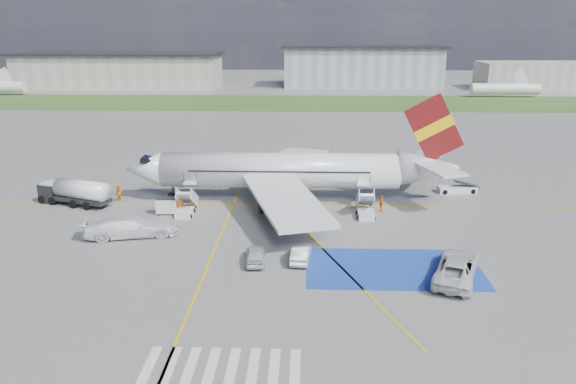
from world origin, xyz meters
name	(u,v)px	position (x,y,z in m)	size (l,w,h in m)	color
ground	(272,248)	(0.00, 0.00, 0.00)	(400.00, 400.00, 0.00)	#60605E
grass_strip	(295,103)	(0.00, 95.00, 0.01)	(400.00, 30.00, 0.01)	#2D4C1E
taxiway_line_main	(279,205)	(0.00, 12.00, 0.01)	(120.00, 0.20, 0.01)	gold
taxiway_line_cross	(194,300)	(-5.00, -10.00, 0.01)	(0.20, 60.00, 0.01)	gold
taxiway_line_diag	(279,205)	(0.00, 12.00, 0.01)	(0.20, 60.00, 0.01)	gold
staging_box	(393,268)	(10.00, -4.00, 0.01)	(14.00, 8.00, 0.01)	#193896
crosswalk	(222,367)	(-1.80, -18.00, 0.01)	(9.00, 4.00, 0.01)	silver
terminal_west	(121,71)	(-55.00, 130.00, 5.00)	(60.00, 22.00, 10.00)	gray
terminal_centre	(362,67)	(20.00, 135.00, 6.00)	(48.00, 18.00, 12.00)	gray
terminal_east	(547,76)	(75.00, 128.00, 4.00)	(40.00, 16.00, 8.00)	gray
airliner	(293,171)	(1.51, 14.00, 3.39)	(36.81, 32.95, 11.92)	silver
airstairs_fwd	(185,209)	(-9.50, 8.70, 0.62)	(1.90, 5.20, 3.60)	silver
airstairs_aft	(366,211)	(9.00, 8.70, 0.62)	(1.90, 5.20, 3.60)	silver
fuel_tanker	(75,194)	(-22.10, 11.48, 1.19)	(8.54, 4.88, 2.84)	black
gpu_cart	(167,206)	(-11.45, 8.85, 0.78)	(2.18, 1.50, 1.73)	silver
belt_loader	(457,189)	(20.55, 17.61, 0.36)	(4.89, 2.21, 1.43)	silver
car_silver_a	(255,255)	(-1.19, -3.22, 0.69)	(1.63, 4.04, 1.38)	#ADB0B4
car_silver_b	(301,253)	(2.56, -2.72, 0.68)	(1.43, 4.11, 1.36)	#A7A9AE
van_white_a	(457,264)	(14.61, -5.54, 1.16)	(2.86, 6.21, 2.33)	silver
van_white_b	(131,224)	(-13.14, 2.28, 1.26)	(2.61, 6.41, 2.51)	silver
crew_fwd	(181,206)	(-10.06, 9.02, 0.78)	(0.57, 0.37, 1.56)	orange
crew_nose	(118,193)	(-17.83, 12.92, 0.89)	(0.87, 0.68, 1.79)	orange
crew_aft	(381,204)	(10.78, 10.32, 0.87)	(1.02, 0.43, 1.75)	#E6600C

